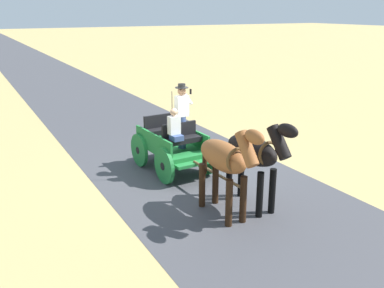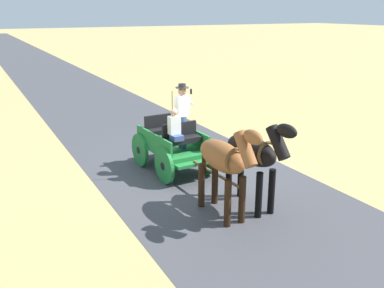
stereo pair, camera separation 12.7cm
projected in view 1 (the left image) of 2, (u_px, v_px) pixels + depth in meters
name	position (u px, v px, depth m)	size (l,w,h in m)	color
ground_plane	(187.00, 169.00, 12.24)	(200.00, 200.00, 0.00)	tan
road_surface	(187.00, 169.00, 12.23)	(5.36, 160.00, 0.01)	#424247
horse_drawn_carriage	(173.00, 143.00, 11.91)	(1.53, 4.51, 2.50)	#1E7233
horse_near_side	(255.00, 153.00, 9.49)	(0.67, 2.14, 2.21)	black
horse_off_side	(226.00, 160.00, 9.09)	(0.59, 2.13, 2.21)	brown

